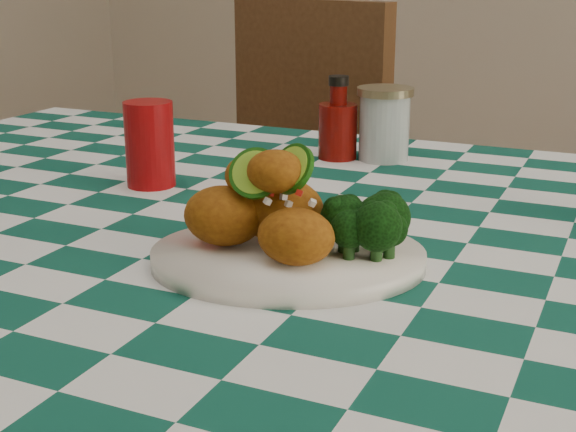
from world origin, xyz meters
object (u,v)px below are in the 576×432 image
at_px(fried_chicken_pile, 280,201).
at_px(plate, 288,258).
at_px(wooden_chair_left, 250,225).
at_px(red_tumbler, 150,144).
at_px(ketchup_bottle, 338,118).
at_px(mason_jar, 384,124).

bearing_deg(fried_chicken_pile, plate, 0.00).
xyz_separation_m(fried_chicken_pile, wooden_chair_left, (-0.48, 0.86, -0.35)).
distance_m(plate, red_tumbler, 0.38).
bearing_deg(fried_chicken_pile, ketchup_bottle, 104.03).
distance_m(ketchup_bottle, mason_jar, 0.07).
distance_m(plate, ketchup_bottle, 0.50).
relative_size(plate, fried_chicken_pile, 1.75).
bearing_deg(fried_chicken_pile, wooden_chair_left, 119.12).
bearing_deg(mason_jar, ketchup_bottle, -163.33).
distance_m(fried_chicken_pile, wooden_chair_left, 1.05).
relative_size(fried_chicken_pile, wooden_chair_left, 0.16).
bearing_deg(plate, red_tumbler, 145.82).
relative_size(fried_chicken_pile, red_tumbler, 1.36).
height_order(ketchup_bottle, mason_jar, ketchup_bottle).
distance_m(fried_chicken_pile, red_tumbler, 0.37).
distance_m(plate, fried_chicken_pile, 0.06).
distance_m(ketchup_bottle, wooden_chair_left, 0.63).
bearing_deg(red_tumbler, plate, -34.18).
relative_size(mason_jar, wooden_chair_left, 0.12).
bearing_deg(fried_chicken_pile, red_tumbler, 145.01).
relative_size(plate, mason_jar, 2.47).
xyz_separation_m(red_tumbler, wooden_chair_left, (-0.18, 0.65, -0.34)).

